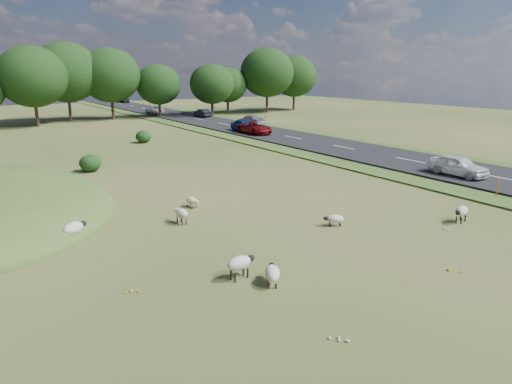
% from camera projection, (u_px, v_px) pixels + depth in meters
% --- Properties ---
extents(ground, '(160.00, 160.00, 0.00)m').
position_uv_depth(ground, '(129.00, 165.00, 37.31)').
color(ground, '#2D4E18').
rests_on(ground, ground).
extents(road, '(8.00, 150.00, 0.25)m').
position_uv_depth(road, '(264.00, 133.00, 55.91)').
color(road, black).
rests_on(road, ground).
extents(treeline, '(96.28, 14.66, 11.70)m').
position_uv_depth(treeline, '(38.00, 77.00, 63.77)').
color(treeline, black).
rests_on(treeline, ground).
extents(shrubs, '(17.95, 14.56, 1.49)m').
position_uv_depth(shrubs, '(58.00, 148.00, 41.50)').
color(shrubs, black).
rests_on(shrubs, ground).
extents(marker_post, '(0.06, 0.06, 1.20)m').
position_uv_depth(marker_post, '(497.00, 189.00, 27.27)').
color(marker_post, '#D8590C').
rests_on(marker_post, ground).
extents(sheep_0, '(1.02, 1.25, 0.72)m').
position_uv_depth(sheep_0, '(272.00, 273.00, 16.36)').
color(sheep_0, beige).
rests_on(sheep_0, ground).
extents(sheep_1, '(1.22, 0.73, 0.85)m').
position_uv_depth(sheep_1, '(461.00, 211.00, 23.05)').
color(sheep_1, beige).
rests_on(sheep_1, ground).
extents(sheep_2, '(1.30, 1.02, 0.93)m').
position_uv_depth(sheep_2, '(74.00, 228.00, 20.43)').
color(sheep_2, beige).
rests_on(sheep_2, ground).
extents(sheep_3, '(1.03, 0.83, 0.59)m').
position_uv_depth(sheep_3, '(335.00, 219.00, 22.56)').
color(sheep_3, beige).
rests_on(sheep_3, ground).
extents(sheep_4, '(1.27, 0.67, 0.89)m').
position_uv_depth(sheep_4, '(240.00, 263.00, 16.79)').
color(sheep_4, beige).
rests_on(sheep_4, ground).
extents(sheep_5, '(0.62, 1.07, 0.60)m').
position_uv_depth(sheep_5, '(192.00, 201.00, 25.66)').
color(sheep_5, beige).
rests_on(sheep_5, ground).
extents(sheep_6, '(0.56, 1.12, 0.80)m').
position_uv_depth(sheep_6, '(181.00, 213.00, 22.88)').
color(sheep_6, beige).
rests_on(sheep_6, ground).
extents(car_0, '(2.29, 4.96, 1.38)m').
position_uv_depth(car_0, '(255.00, 128.00, 53.88)').
color(car_0, maroon).
rests_on(car_0, road).
extents(car_1, '(2.07, 4.50, 1.25)m').
position_uv_depth(car_1, '(155.00, 109.00, 80.24)').
color(car_1, white).
rests_on(car_1, road).
extents(car_2, '(1.71, 4.25, 1.45)m').
position_uv_depth(car_2, '(244.00, 125.00, 55.93)').
color(car_2, navy).
rests_on(car_2, road).
extents(car_3, '(1.96, 4.81, 1.40)m').
position_uv_depth(car_3, '(123.00, 99.00, 106.93)').
color(car_3, black).
rests_on(car_3, road).
extents(car_5, '(1.37, 3.94, 1.30)m').
position_uv_depth(car_5, '(203.00, 113.00, 73.23)').
color(car_5, black).
rests_on(car_5, road).
extents(car_6, '(1.69, 4.21, 1.43)m').
position_uv_depth(car_6, '(458.00, 165.00, 32.33)').
color(car_6, white).
rests_on(car_6, road).
extents(car_7, '(2.07, 5.10, 1.48)m').
position_uv_depth(car_7, '(251.00, 120.00, 61.46)').
color(car_7, '#999BA0').
rests_on(car_7, road).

